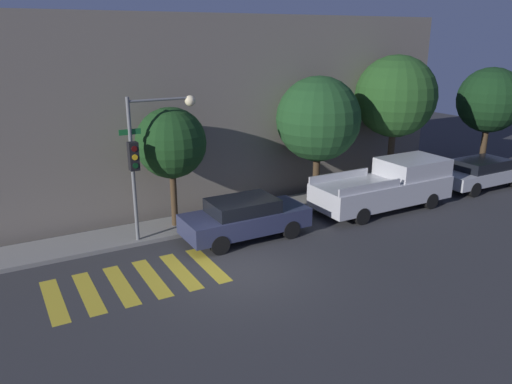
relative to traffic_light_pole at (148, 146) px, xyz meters
name	(u,v)px	position (x,y,z in m)	size (l,w,h in m)	color
ground_plane	(238,271)	(1.49, -3.37, -3.31)	(60.00, 60.00, 0.00)	#333335
sidewalk	(187,225)	(1.49, 0.74, -3.24)	(26.00, 1.82, 0.14)	gray
building_row	(144,109)	(1.49, 5.05, 0.41)	(26.00, 6.00, 7.46)	slate
crosswalk	(136,282)	(-1.35, -2.57, -3.31)	(4.87, 2.60, 0.00)	gold
traffic_light_pole	(148,146)	(0.00, 0.00, 0.00)	(2.59, 0.56, 4.88)	slate
sedan_near_corner	(245,217)	(2.83, -1.27, -2.56)	(4.34, 1.77, 1.43)	#2D3351
pickup_truck	(388,185)	(9.35, -1.27, -2.37)	(5.78, 2.10, 1.90)	#BCBCC1
sedan_middle	(481,172)	(15.00, -1.27, -2.60)	(4.56, 1.78, 1.34)	#B7BABF
tree_near_corner	(171,143)	(1.06, 0.76, -0.18)	(2.45, 2.45, 4.38)	#42301E
tree_midblock	(318,119)	(7.26, 0.76, 0.16)	(3.39, 3.39, 5.18)	#42301E
tree_far_end	(396,97)	(11.34, 0.76, 0.81)	(3.53, 3.53, 5.91)	brown
tree_behind_truck	(490,100)	(17.73, 0.76, 0.26)	(3.21, 3.21, 5.20)	#42301E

